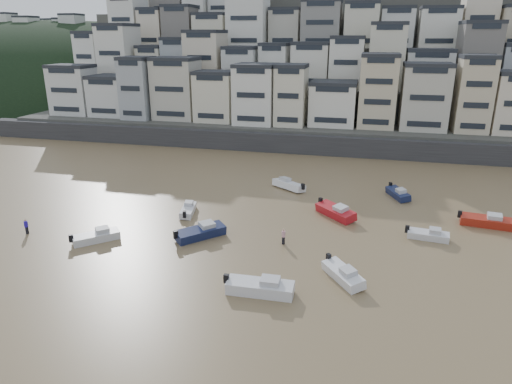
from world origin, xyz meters
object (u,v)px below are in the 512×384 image
(boat_c, at_px, (200,231))
(boat_g, at_px, (486,219))
(boat_d, at_px, (428,234))
(boat_a, at_px, (260,285))
(person_pink, at_px, (283,236))
(boat_j, at_px, (96,235))
(person_blue, at_px, (26,226))
(boat_i, at_px, (398,192))
(boat_h, at_px, (289,184))
(boat_e, at_px, (336,210))
(boat_b, at_px, (343,273))
(boat_f, at_px, (188,209))

(boat_c, distance_m, boat_g, 32.71)
(boat_d, bearing_deg, boat_a, -128.50)
(boat_a, relative_size, person_pink, 3.62)
(boat_j, xyz_separation_m, person_blue, (-8.55, -0.10, 0.15))
(boat_a, bearing_deg, boat_c, 131.85)
(person_pink, bearing_deg, person_blue, -171.48)
(person_pink, bearing_deg, boat_i, 55.36)
(boat_a, distance_m, boat_h, 28.21)
(boat_c, xyz_separation_m, boat_i, (21.48, 18.62, -0.12))
(boat_e, bearing_deg, boat_h, 173.53)
(boat_b, bearing_deg, person_blue, -129.10)
(boat_h, bearing_deg, boat_e, 162.99)
(boat_i, xyz_separation_m, person_pink, (-12.44, -18.00, 0.16))
(boat_g, relative_size, boat_h, 1.06)
(boat_i, bearing_deg, boat_c, -71.97)
(boat_i, height_order, person_blue, person_blue)
(boat_g, bearing_deg, boat_h, 170.10)
(boat_e, relative_size, person_blue, 3.52)
(boat_g, height_order, person_blue, person_blue)
(boat_g, xyz_separation_m, boat_h, (-24.37, 7.78, -0.04))
(boat_d, distance_m, person_pink, 15.75)
(boat_i, bearing_deg, boat_j, -78.26)
(boat_e, bearing_deg, boat_g, 48.72)
(boat_d, xyz_separation_m, boat_h, (-17.53, 13.15, 0.14))
(boat_i, distance_m, boat_j, 38.90)
(boat_h, height_order, person_pink, person_pink)
(boat_h, xyz_separation_m, person_blue, (-25.56, -22.25, 0.10))
(boat_c, relative_size, boat_j, 1.16)
(boat_e, relative_size, boat_g, 1.02)
(boat_i, bearing_deg, boat_f, -87.06)
(boat_c, relative_size, boat_d, 1.31)
(boat_f, xyz_separation_m, person_blue, (-15.12, -9.89, 0.21))
(person_blue, bearing_deg, boat_d, 11.91)
(boat_e, bearing_deg, boat_i, 94.02)
(person_pink, bearing_deg, boat_a, -90.81)
(boat_b, distance_m, boat_c, 16.55)
(person_pink, bearing_deg, boat_c, -176.07)
(boat_a, xyz_separation_m, boat_c, (-8.90, 9.45, -0.03))
(boat_d, distance_m, boat_h, 21.92)
(boat_j, relative_size, person_pink, 3.02)
(person_blue, distance_m, person_pink, 28.43)
(boat_c, xyz_separation_m, person_blue, (-19.08, -3.59, 0.04))
(boat_a, distance_m, boat_b, 7.81)
(boat_g, distance_m, person_pink, 24.10)
(boat_f, bearing_deg, boat_c, -159.42)
(boat_a, xyz_separation_m, boat_f, (-12.86, 15.75, -0.20))
(boat_c, relative_size, boat_g, 1.01)
(person_pink, bearing_deg, boat_f, 156.41)
(boat_h, xyz_separation_m, boat_i, (15.00, -0.04, -0.07))
(boat_d, relative_size, boat_j, 0.89)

